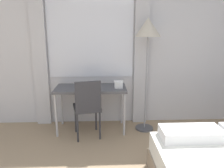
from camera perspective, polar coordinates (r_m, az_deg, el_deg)
name	(u,v)px	position (r m, az deg, el deg)	size (l,w,h in m)	color
wall_back_with_window	(113,48)	(3.82, 0.38, 9.48)	(5.76, 0.13, 2.70)	silver
desk	(91,91)	(3.59, -5.57, -1.88)	(1.15, 0.56, 0.74)	#4C4C51
desk_chair	(87,105)	(3.35, -6.44, -5.46)	(0.47, 0.47, 0.93)	#333338
standing_lamp	(148,34)	(3.50, 9.33, 12.74)	(0.40, 0.40, 1.84)	#4C4C51
telephone	(118,84)	(3.53, 1.70, -0.10)	(0.15, 0.15, 0.12)	white
book	(91,87)	(3.52, -5.60, -0.87)	(0.26, 0.21, 0.02)	#4C4238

